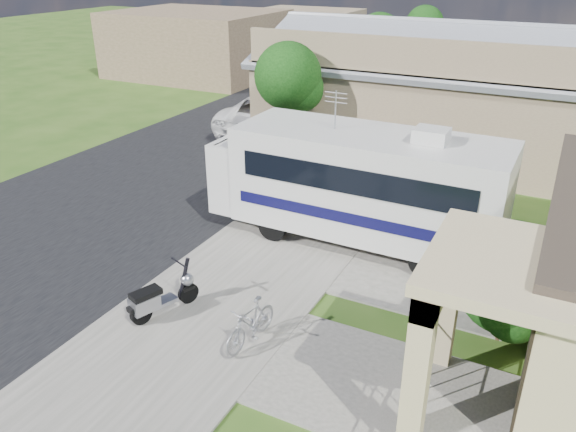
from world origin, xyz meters
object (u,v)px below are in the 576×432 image
at_px(garden_hose, 416,365).
at_px(motorhome, 357,182).
at_px(van, 338,79).
at_px(shrub, 512,281).
at_px(pickup_truck, 278,112).
at_px(bicycle, 251,326).
at_px(scooter, 160,297).

bearing_deg(garden_hose, motorhome, 123.23).
xyz_separation_m(motorhome, van, (-7.08, 16.05, -0.79)).
bearing_deg(van, shrub, -68.92).
bearing_deg(van, motorhome, -76.37).
xyz_separation_m(motorhome, shrub, (4.36, -2.79, -0.37)).
xyz_separation_m(motorhome, pickup_truck, (-6.85, 8.38, -0.85)).
xyz_separation_m(shrub, garden_hose, (-1.35, -1.79, -1.30)).
relative_size(motorhome, bicycle, 5.01).
relative_size(pickup_truck, van, 0.98).
xyz_separation_m(shrub, scooter, (-6.85, -2.64, -0.88)).
xyz_separation_m(scooter, garden_hose, (5.50, 0.84, -0.42)).
distance_m(motorhome, shrub, 5.19).
xyz_separation_m(scooter, van, (-4.59, 21.48, 0.46)).
height_order(van, garden_hose, van).
relative_size(bicycle, garden_hose, 4.09).
distance_m(bicycle, garden_hose, 3.34).
distance_m(motorhome, scooter, 6.10).
bearing_deg(bicycle, shrub, 36.39).
distance_m(pickup_truck, garden_hose, 16.31).
bearing_deg(garden_hose, scooter, -171.29).
bearing_deg(pickup_truck, van, -84.41).
xyz_separation_m(bicycle, van, (-6.87, 21.44, 0.49)).
height_order(pickup_truck, van, van).
bearing_deg(shrub, garden_hose, -127.01).
relative_size(scooter, bicycle, 1.05).
bearing_deg(bicycle, scooter, -172.35).
bearing_deg(garden_hose, shrub, 52.99).
distance_m(pickup_truck, van, 7.67).
xyz_separation_m(bicycle, pickup_truck, (-6.64, 13.77, 0.43)).
bearing_deg(motorhome, bicycle, -91.48).
bearing_deg(shrub, scooter, -158.96).
bearing_deg(scooter, bicycle, 21.11).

